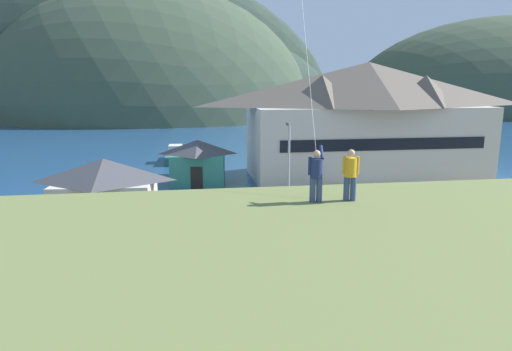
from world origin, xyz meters
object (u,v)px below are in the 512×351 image
wharf_dock (205,160)px  moored_boat_wharfside (176,156)px  parked_car_mid_row_far (401,245)px  person_companion (350,173)px  storage_shed_near_lot (106,197)px  parked_car_mid_row_center (352,215)px  storage_shed_waterside (198,162)px  parked_car_back_row_left (305,248)px  parking_light_pole (289,161)px  harbor_lodge (367,117)px  person_kite_flyer (316,174)px  parked_car_back_row_right (252,212)px

wharf_dock → moored_boat_wharfside: moored_boat_wharfside is taller
moored_boat_wharfside → parked_car_mid_row_far: (12.76, -34.51, 0.34)m
person_companion → moored_boat_wharfside: bearing=99.1°
storage_shed_near_lot → parked_car_mid_row_center: bearing=-3.5°
storage_shed_near_lot → wharf_dock: size_ratio=0.66×
storage_shed_waterside → wharf_dock: 12.41m
parked_car_back_row_left → parking_light_pole: size_ratio=0.63×
harbor_lodge → person_kite_flyer: size_ratio=13.43×
moored_boat_wharfside → parked_car_back_row_right: (5.62, -26.95, 0.34)m
parking_light_pole → person_companion: person_companion is taller
wharf_dock → parking_light_pole: parking_light_pole is taller
person_kite_flyer → person_companion: bearing=-0.6°
harbor_lodge → parked_car_mid_row_far: size_ratio=5.80×
parked_car_mid_row_far → parked_car_back_row_left: (-5.30, 0.36, 0.00)m
moored_boat_wharfside → person_kite_flyer: person_kite_flyer is taller
moored_boat_wharfside → storage_shed_waterside: bearing=-79.7°
moored_boat_wharfside → parked_car_back_row_left: (7.46, -34.15, 0.34)m
harbor_lodge → wharf_dock: 20.39m
parking_light_pole → storage_shed_waterside: bearing=121.9°
harbor_lodge → wharf_dock: harbor_lodge is taller
storage_shed_waterside → parked_car_back_row_right: 14.22m
parking_light_pole → moored_boat_wharfside: bearing=110.6°
storage_shed_near_lot → parked_car_back_row_left: (11.22, -6.55, -1.58)m
person_kite_flyer → wharf_dock: bearing=92.9°
harbor_lodge → wharf_dock: size_ratio=2.47×
storage_shed_waterside → moored_boat_wharfside: bearing=100.3°
storage_shed_waterside → parked_car_mid_row_center: storage_shed_waterside is taller
storage_shed_near_lot → wharf_dock: 27.73m
parked_car_back_row_left → parking_light_pole: 11.03m
person_kite_flyer → parked_car_back_row_right: bearing=89.9°
storage_shed_near_lot → moored_boat_wharfside: 27.93m
storage_shed_waterside → person_kite_flyer: bearing=-83.7°
wharf_dock → parked_car_mid_row_far: 34.85m
parked_car_back_row_right → person_kite_flyer: person_kite_flyer is taller
moored_boat_wharfside → parked_car_mid_row_center: bearing=-66.9°
harbor_lodge → parking_light_pole: size_ratio=3.73×
parked_car_mid_row_far → person_companion: size_ratio=2.47×
storage_shed_waterside → wharf_dock: bearing=84.9°
harbor_lodge → parked_car_back_row_right: bearing=-132.9°
parked_car_mid_row_center → person_kite_flyer: person_kite_flyer is taller
wharf_dock → person_kite_flyer: (2.13, -41.47, 6.48)m
parking_light_pole → person_kite_flyer: size_ratio=3.60×
harbor_lodge → moored_boat_wharfside: harbor_lodge is taller
storage_shed_waterside → person_companion: size_ratio=3.34×
harbor_lodge → person_kite_flyer: harbor_lodge is taller
storage_shed_waterside → person_companion: 29.93m
storage_shed_waterside → person_companion: bearing=-81.5°
wharf_dock → parked_car_back_row_right: bearing=-85.3°
wharf_dock → person_companion: 42.11m
parked_car_back_row_right → parked_car_back_row_left: 7.43m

